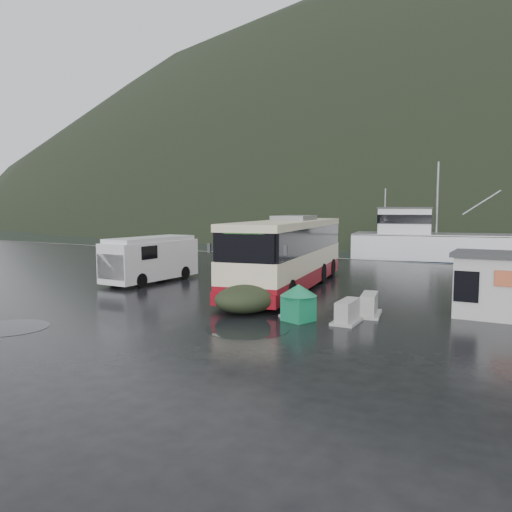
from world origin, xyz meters
The scene contains 14 objects.
ground centered at (0.00, 0.00, 0.00)m, with size 160.00×160.00×0.00m, color black.
harbor_water centered at (0.00, 110.00, 0.00)m, with size 300.00×180.00×0.02m, color black.
quay_edge centered at (0.00, 20.00, 0.00)m, with size 160.00×0.60×1.50m, color #999993.
coach_bus centered at (1.48, 4.20, 0.00)m, with size 3.33×13.50×3.82m, color beige, non-canonical shape.
white_van centered at (-6.23, 2.17, 0.00)m, with size 2.13×6.20×2.59m, color silver, non-canonical shape.
waste_bin_left centered at (1.94, -0.54, 0.00)m, with size 1.04×1.04×1.46m, color #15794E, non-canonical shape.
waste_bin_right centered at (5.20, -2.61, 0.00)m, with size 1.00×1.00×1.39m, color #15794E, non-canonical shape.
dome_tent centered at (2.80, -2.27, 0.00)m, with size 2.09×2.93×1.15m, color #252D1B, non-canonical shape.
ticket_kiosk centered at (11.57, 1.75, 0.00)m, with size 3.23×2.45×2.53m, color #BABAB5, non-canonical shape.
jersey_barrier_a centered at (7.22, -0.39, 0.00)m, with size 0.87×1.74×0.87m, color #999993, non-canonical shape.
jersey_barrier_b centered at (4.56, -1.64, 0.00)m, with size 0.71×1.43×0.71m, color #999993, non-canonical shape.
jersey_barrier_c centered at (6.89, -1.96, 0.00)m, with size 0.84×1.67×0.84m, color #999993, non-canonical shape.
fishing_trawler centered at (7.30, 29.72, 0.00)m, with size 24.34×5.35×9.74m, color silver, non-canonical shape.
puddles centered at (0.85, -6.44, 0.01)m, with size 10.19×6.83×0.01m.
Camera 1 is at (12.90, -19.33, 4.22)m, focal length 35.00 mm.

